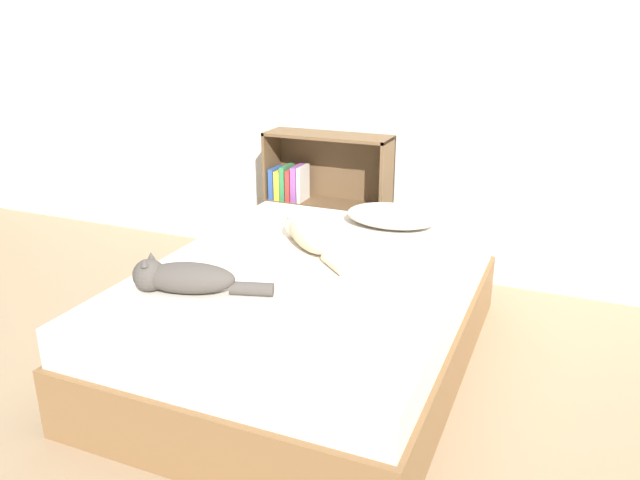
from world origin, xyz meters
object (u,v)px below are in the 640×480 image
object	(u,v)px
cat_light	(309,234)
cat_dark	(182,278)
bed	(308,317)
pillow	(392,216)
bookshelf	(324,198)

from	to	relation	value
cat_light	cat_dark	size ratio (longest dim) A/B	0.86
bed	pillow	bearing A→B (deg)	77.40
cat_light	pillow	bearing A→B (deg)	-76.79
cat_dark	bookshelf	xyz separation A→B (m)	(-0.02, 1.63, -0.08)
bed	pillow	xyz separation A→B (m)	(0.17, 0.77, 0.31)
pillow	cat_dark	world-z (taller)	cat_dark
cat_light	bookshelf	xyz separation A→B (m)	(-0.30, 0.92, -0.09)
bed	pillow	distance (m)	0.85
bed	cat_dark	size ratio (longest dim) A/B	3.25
pillow	cat_dark	xyz separation A→B (m)	(-0.57, -1.21, 0.01)
bed	cat_dark	xyz separation A→B (m)	(-0.40, -0.44, 0.31)
cat_dark	bed	bearing A→B (deg)	-148.75
bed	cat_dark	bearing A→B (deg)	-132.14
pillow	cat_light	size ratio (longest dim) A/B	1.01
pillow	bookshelf	distance (m)	0.73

